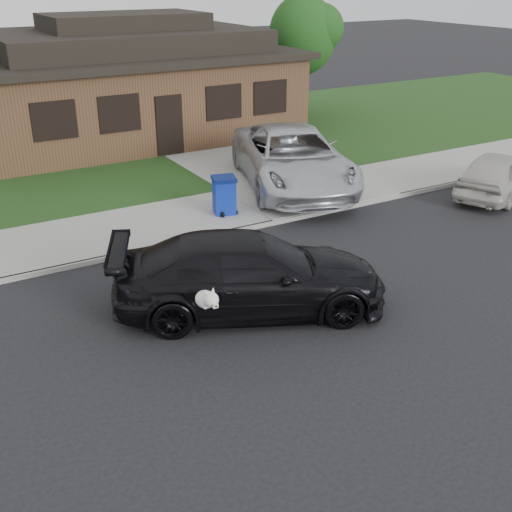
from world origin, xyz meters
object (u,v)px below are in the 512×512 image
sedan (250,274)px  recycling_bin (224,195)px  minivan (293,158)px  white_compact (497,174)px

sedan → recycling_bin: bearing=1.4°
sedan → recycling_bin: sedan is taller
minivan → recycling_bin: 3.12m
white_compact → recycling_bin: bearing=48.0°
sedan → minivan: size_ratio=0.92×
recycling_bin → white_compact: bearing=-1.3°
minivan → sedan: bearing=-110.4°
minivan → white_compact: size_ratio=1.59×
white_compact → recycling_bin: white_compact is taller
sedan → white_compact: bearing=-52.5°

